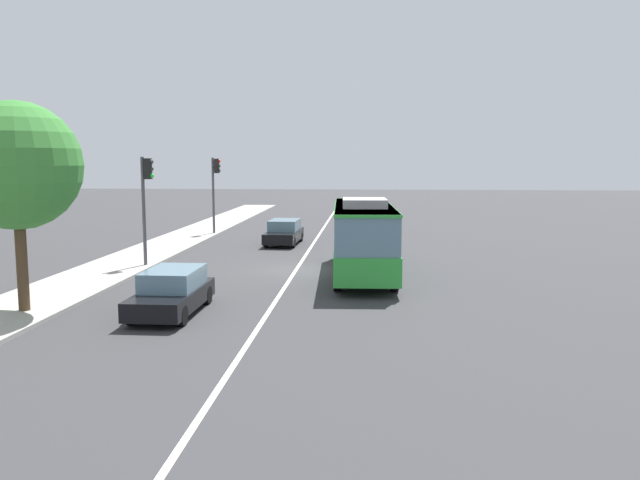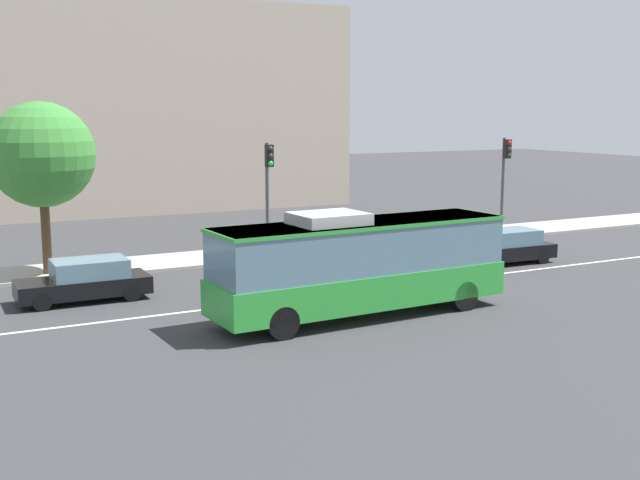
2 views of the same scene
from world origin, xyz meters
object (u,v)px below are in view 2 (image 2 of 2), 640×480
(street_tree_kerbside_left, at_px, (42,155))
(traffic_light_near_corner, at_px, (505,170))
(sedan_black_ahead, at_px, (85,280))
(transit_bus, at_px, (360,261))
(traffic_light_mid_block, at_px, (268,181))
(sedan_black, at_px, (505,247))

(street_tree_kerbside_left, bearing_deg, traffic_light_near_corner, -2.66)
(sedan_black_ahead, relative_size, traffic_light_near_corner, 0.87)
(transit_bus, bearing_deg, traffic_light_near_corner, 32.34)
(transit_bus, bearing_deg, traffic_light_mid_block, 80.41)
(traffic_light_near_corner, bearing_deg, sedan_black, -35.60)
(transit_bus, distance_m, sedan_black_ahead, 9.79)
(sedan_black_ahead, xyz_separation_m, traffic_light_mid_block, (8.73, 3.85, 2.84))
(traffic_light_near_corner, bearing_deg, street_tree_kerbside_left, -88.49)
(traffic_light_near_corner, relative_size, traffic_light_mid_block, 1.00)
(sedan_black_ahead, distance_m, traffic_light_near_corner, 22.44)
(sedan_black, distance_m, traffic_light_near_corner, 7.34)
(sedan_black, xyz_separation_m, traffic_light_mid_block, (-8.88, 5.28, 2.84))
(sedan_black, relative_size, street_tree_kerbside_left, 0.66)
(traffic_light_near_corner, height_order, street_tree_kerbside_left, street_tree_kerbside_left)
(transit_bus, relative_size, traffic_light_near_corner, 1.94)
(transit_bus, xyz_separation_m, traffic_light_near_corner, (14.49, 10.04, 1.75))
(traffic_light_mid_block, bearing_deg, sedan_black, 61.63)
(sedan_black_ahead, height_order, street_tree_kerbside_left, street_tree_kerbside_left)
(sedan_black_ahead, relative_size, street_tree_kerbside_left, 0.65)
(sedan_black, height_order, sedan_black_ahead, same)
(sedan_black_ahead, height_order, traffic_light_mid_block, traffic_light_mid_block)
(transit_bus, xyz_separation_m, traffic_light_mid_block, (1.28, 10.11, 1.75))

